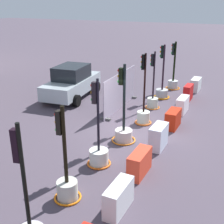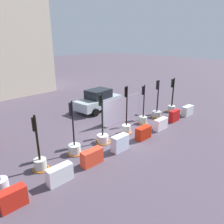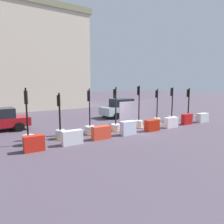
{
  "view_description": "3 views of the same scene",
  "coord_description": "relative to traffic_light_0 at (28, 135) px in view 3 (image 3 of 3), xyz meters",
  "views": [
    {
      "loc": [
        -11.05,
        -3.79,
        5.31
      ],
      "look_at": [
        -0.79,
        0.73,
        1.03
      ],
      "focal_mm": 47.83,
      "sensor_mm": 36.0,
      "label": 1
    },
    {
      "loc": [
        -9.1,
        -8.42,
        6.0
      ],
      "look_at": [
        0.4,
        0.74,
        1.42
      ],
      "focal_mm": 34.28,
      "sensor_mm": 36.0,
      "label": 2
    },
    {
      "loc": [
        -9.47,
        -11.78,
        3.34
      ],
      "look_at": [
        -1.22,
        0.37,
        1.32
      ],
      "focal_mm": 33.55,
      "sensor_mm": 36.0,
      "label": 3
    }
  ],
  "objects": [
    {
      "name": "traffic_light_4",
      "position": [
        7.97,
        -0.0,
        -0.06
      ],
      "size": [
        0.76,
        0.76,
        3.17
      ],
      "color": "silver",
      "rests_on": "ground_plane"
    },
    {
      "name": "construction_barrier_5",
      "position": [
        10.06,
        -1.34,
        -0.16
      ],
      "size": [
        1.15,
        0.46,
        0.78
      ],
      "color": "white",
      "rests_on": "ground_plane"
    },
    {
      "name": "construction_barrier_6",
      "position": [
        12.1,
        -1.24,
        -0.12
      ],
      "size": [
        1.0,
        0.41,
        0.86
      ],
      "color": "red",
      "rests_on": "ground_plane"
    },
    {
      "name": "traffic_light_7",
      "position": [
        14.01,
        0.05,
        -0.02
      ],
      "size": [
        0.88,
        0.88,
        2.91
      ],
      "color": "silver",
      "rests_on": "ground_plane"
    },
    {
      "name": "building_main_facade",
      "position": [
        4.02,
        17.7,
        6.02
      ],
      "size": [
        15.36,
        7.88,
        13.09
      ],
      "color": "beige",
      "rests_on": "ground_plane"
    },
    {
      "name": "traffic_light_1",
      "position": [
        1.91,
        0.25,
        -0.04
      ],
      "size": [
        0.78,
        0.78,
        2.78
      ],
      "color": "beige",
      "rests_on": "ground_plane"
    },
    {
      "name": "traffic_light_3",
      "position": [
        5.95,
        0.16,
        -0.05
      ],
      "size": [
        0.96,
        0.96,
        3.09
      ],
      "color": "silver",
      "rests_on": "ground_plane"
    },
    {
      "name": "traffic_light_6",
      "position": [
        11.94,
        0.2,
        -0.08
      ],
      "size": [
        0.9,
        0.9,
        2.99
      ],
      "color": "#AAADAF",
      "rests_on": "ground_plane"
    },
    {
      "name": "traffic_light_2",
      "position": [
        3.94,
        0.26,
        -0.09
      ],
      "size": [
        0.82,
        0.82,
        3.01
      ],
      "color": "silver",
      "rests_on": "ground_plane"
    },
    {
      "name": "construction_barrier_7",
      "position": [
        14.12,
        -1.34,
        -0.17
      ],
      "size": [
        1.17,
        0.52,
        0.77
      ],
      "color": "silver",
      "rests_on": "ground_plane"
    },
    {
      "name": "ground_plane",
      "position": [
        7.02,
        0.04,
        -0.55
      ],
      "size": [
        120.0,
        120.0,
        0.0
      ],
      "primitive_type": "plane",
      "color": "#4B414E"
    },
    {
      "name": "construction_barrier_2",
      "position": [
        3.92,
        -1.21,
        -0.16
      ],
      "size": [
        1.17,
        0.49,
        0.79
      ],
      "color": "#E53F27",
      "rests_on": "ground_plane"
    },
    {
      "name": "construction_barrier_4",
      "position": [
        8.04,
        -1.34,
        -0.16
      ],
      "size": [
        1.08,
        0.52,
        0.78
      ],
      "color": "#B5210D",
      "rests_on": "ground_plane"
    },
    {
      "name": "car_silver_hatchback",
      "position": [
        10.01,
        4.92,
        0.33
      ],
      "size": [
        4.5,
        2.36,
        1.82
      ],
      "color": "#A9B6BD",
      "rests_on": "ground_plane"
    },
    {
      "name": "site_fence_panel",
      "position": [
        9.41,
        1.71,
        0.33
      ],
      "size": [
        3.98,
        0.5,
        1.85
      ],
      "color": "#A094A9",
      "rests_on": "ground_plane"
    },
    {
      "name": "construction_barrier_1",
      "position": [
        2.02,
        -1.28,
        -0.15
      ],
      "size": [
        1.17,
        0.46,
        0.79
      ],
      "color": "silver",
      "rests_on": "ground_plane"
    },
    {
      "name": "traffic_light_0",
      "position": [
        0.0,
        0.0,
        0.0
      ],
      "size": [
        0.63,
        0.63,
        3.11
      ],
      "color": "silver",
      "rests_on": "ground_plane"
    },
    {
      "name": "traffic_light_5",
      "position": [
        10.12,
        0.21,
        -0.08
      ],
      "size": [
        0.75,
        0.75,
        2.9
      ],
      "color": "beige",
      "rests_on": "ground_plane"
    },
    {
      "name": "construction_barrier_0",
      "position": [
        -0.01,
        -1.29,
        -0.15
      ],
      "size": [
        1.0,
        0.48,
        0.79
      ],
      "color": "red",
      "rests_on": "ground_plane"
    },
    {
      "name": "construction_barrier_3",
      "position": [
        5.93,
        -1.27,
        -0.1
      ],
      "size": [
        1.03,
        0.51,
        0.9
      ],
      "color": "silver",
      "rests_on": "ground_plane"
    }
  ]
}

